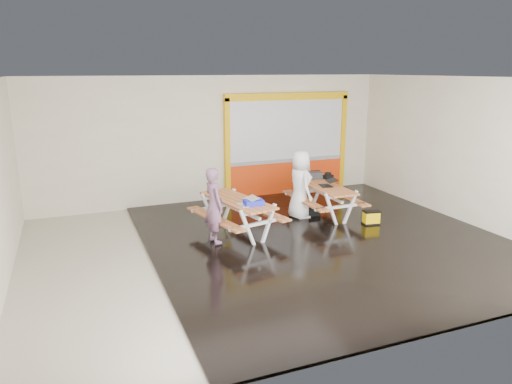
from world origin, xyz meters
name	(u,v)px	position (x,y,z in m)	size (l,w,h in m)	color
room	(272,167)	(0.00, 0.00, 1.75)	(10.02, 8.02, 3.52)	#BDB39F
deck	(324,239)	(1.25, 0.00, 0.03)	(7.50, 7.98, 0.05)	black
kiosk	(287,147)	(2.20, 3.93, 1.44)	(3.88, 0.16, 3.00)	red
picnic_table_left	(237,208)	(-0.41, 1.00, 0.65)	(1.90, 2.40, 0.85)	#C66E37
picnic_table_right	(324,193)	(2.10, 1.49, 0.63)	(1.43, 2.08, 0.83)	#C66E37
person_left	(214,205)	(-1.07, 0.61, 0.88)	(0.59, 0.39, 1.62)	#78516A
person_right	(300,185)	(1.46, 1.61, 0.86)	(0.85, 0.55, 1.73)	white
laptop_left	(247,202)	(-0.36, 0.49, 0.90)	(0.43, 0.39, 0.17)	silver
laptop_right	(328,184)	(2.15, 1.42, 0.88)	(0.46, 0.42, 0.17)	black
blue_pouch	(254,202)	(-0.24, 0.44, 0.90)	(0.40, 0.28, 0.12)	#1C24C0
toolbox	(314,176)	(2.21, 2.24, 0.92)	(0.43, 0.27, 0.23)	black
backpack	(328,181)	(2.56, 2.13, 0.76)	(0.31, 0.25, 0.46)	black
dark_case	(311,212)	(1.79, 1.61, 0.13)	(0.40, 0.30, 0.15)	black
fluke_bag	(371,218)	(2.78, 0.42, 0.21)	(0.42, 0.31, 0.33)	black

